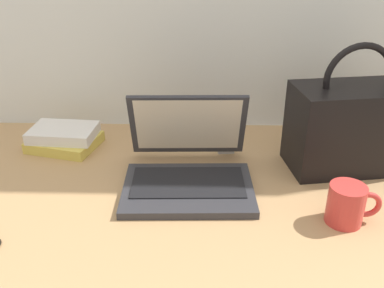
{
  "coord_description": "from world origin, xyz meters",
  "views": [
    {
      "loc": [
        0.01,
        -0.88,
        0.59
      ],
      "look_at": [
        -0.01,
        0.0,
        0.15
      ],
      "focal_mm": 39.81,
      "sensor_mm": 36.0,
      "label": 1
    }
  ],
  "objects_px": {
    "remote_control_far": "(222,138)",
    "handbag": "(350,126)",
    "laptop": "(188,166)",
    "book_stack": "(64,138)",
    "coffee_mug": "(347,204)"
  },
  "relations": [
    {
      "from": "laptop",
      "to": "book_stack",
      "type": "height_order",
      "value": "laptop"
    },
    {
      "from": "remote_control_far",
      "to": "laptop",
      "type": "bearing_deg",
      "value": -112.65
    },
    {
      "from": "laptop",
      "to": "coffee_mug",
      "type": "distance_m",
      "value": 0.38
    },
    {
      "from": "remote_control_far",
      "to": "book_stack",
      "type": "relative_size",
      "value": 0.77
    },
    {
      "from": "laptop",
      "to": "book_stack",
      "type": "relative_size",
      "value": 1.49
    },
    {
      "from": "book_stack",
      "to": "laptop",
      "type": "bearing_deg",
      "value": -26.66
    },
    {
      "from": "handbag",
      "to": "book_stack",
      "type": "distance_m",
      "value": 0.79
    },
    {
      "from": "coffee_mug",
      "to": "remote_control_far",
      "type": "distance_m",
      "value": 0.46
    },
    {
      "from": "book_stack",
      "to": "remote_control_far",
      "type": "bearing_deg",
      "value": 5.64
    },
    {
      "from": "laptop",
      "to": "book_stack",
      "type": "bearing_deg",
      "value": 153.34
    },
    {
      "from": "laptop",
      "to": "remote_control_far",
      "type": "height_order",
      "value": "laptop"
    },
    {
      "from": "coffee_mug",
      "to": "book_stack",
      "type": "distance_m",
      "value": 0.78
    },
    {
      "from": "remote_control_far",
      "to": "handbag",
      "type": "distance_m",
      "value": 0.36
    },
    {
      "from": "handbag",
      "to": "book_stack",
      "type": "xyz_separation_m",
      "value": [
        -0.78,
        0.09,
        -0.09
      ]
    },
    {
      "from": "remote_control_far",
      "to": "handbag",
      "type": "height_order",
      "value": "handbag"
    }
  ]
}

